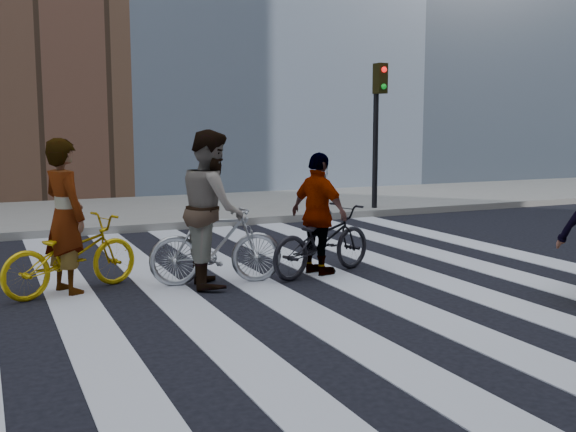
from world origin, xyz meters
TOP-DOWN VIEW (x-y plane):
  - ground at (0.00, 0.00)m, footprint 100.00×100.00m
  - sidewalk_far at (0.00, 7.50)m, footprint 100.00×5.00m
  - zebra_crosswalk at (0.00, 0.00)m, footprint 8.25×10.00m
  - traffic_signal at (4.40, 5.32)m, footprint 0.22×0.42m
  - bike_yellow_left at (-2.70, 0.78)m, footprint 1.84×1.22m
  - bike_silver_mid at (-1.00, 0.45)m, footprint 1.73×0.77m
  - bike_dark_rear at (0.47, 0.41)m, footprint 1.86×1.13m
  - rider_left at (-2.75, 0.78)m, footprint 0.66×0.79m
  - rider_mid at (-1.05, 0.45)m, footprint 0.90×1.06m
  - rider_rear at (0.42, 0.41)m, footprint 0.68×1.04m

SIDE VIEW (x-z plane):
  - ground at x=0.00m, z-range 0.00..0.00m
  - zebra_crosswalk at x=0.00m, z-range 0.00..0.01m
  - sidewalk_far at x=0.00m, z-range 0.00..0.15m
  - bike_yellow_left at x=-2.70m, z-range 0.00..0.91m
  - bike_dark_rear at x=0.47m, z-range 0.00..0.92m
  - bike_silver_mid at x=-1.00m, z-range 0.00..1.00m
  - rider_rear at x=0.42m, z-range 0.00..1.64m
  - rider_left at x=-2.75m, z-range 0.00..1.84m
  - rider_mid at x=-1.05m, z-range 0.00..1.94m
  - traffic_signal at x=4.40m, z-range 0.62..3.94m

